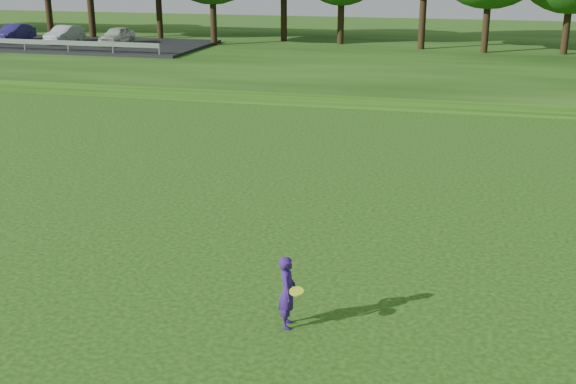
# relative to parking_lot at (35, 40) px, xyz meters

# --- Properties ---
(ground) EXTENTS (140.00, 140.00, 0.00)m
(ground) POSITION_rel_parking_lot_xyz_m (24.21, -32.78, -0.98)
(ground) COLOR #153C0B
(ground) RESTS_ON ground
(berm) EXTENTS (130.00, 30.00, 0.60)m
(berm) POSITION_rel_parking_lot_xyz_m (24.21, 1.22, -0.68)
(berm) COLOR #153C0B
(berm) RESTS_ON ground
(walking_path) EXTENTS (130.00, 1.60, 0.04)m
(walking_path) POSITION_rel_parking_lot_xyz_m (24.21, -12.78, -0.96)
(walking_path) COLOR gray
(walking_path) RESTS_ON ground
(parking_lot) EXTENTS (24.00, 9.00, 1.38)m
(parking_lot) POSITION_rel_parking_lot_xyz_m (0.00, 0.00, 0.00)
(parking_lot) COLOR black
(parking_lot) RESTS_ON berm
(woman) EXTENTS (0.57, 0.61, 1.41)m
(woman) POSITION_rel_parking_lot_xyz_m (27.02, -34.05, -0.28)
(woman) COLOR navy
(woman) RESTS_ON ground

